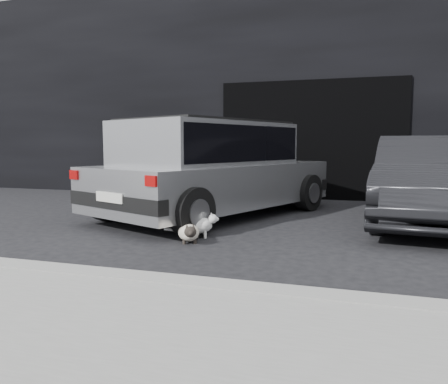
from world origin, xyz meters
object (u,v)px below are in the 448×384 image
(second_car, at_px, (427,180))
(silver_hatchback, at_px, (212,165))
(cat_white, at_px, (197,225))
(cat_siamese, at_px, (189,232))

(second_car, bearing_deg, silver_hatchback, -169.23)
(silver_hatchback, distance_m, cat_white, 1.89)
(silver_hatchback, height_order, cat_white, silver_hatchback)
(silver_hatchback, distance_m, second_car, 3.38)
(silver_hatchback, bearing_deg, second_car, 27.64)
(cat_siamese, height_order, cat_white, cat_white)
(cat_siamese, bearing_deg, second_car, -169.44)
(cat_white, bearing_deg, cat_siamese, -22.70)
(cat_siamese, relative_size, cat_white, 1.07)
(silver_hatchback, xyz_separation_m, cat_white, (0.37, -1.71, -0.71))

